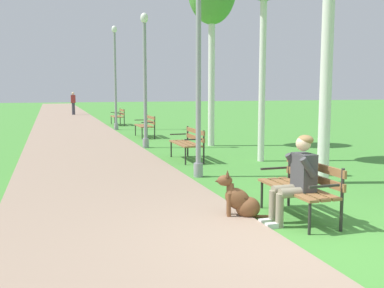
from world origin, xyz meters
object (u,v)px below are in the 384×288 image
(park_bench_near, at_px, (302,184))
(park_bench_far, at_px, (146,124))
(lamp_post_far, at_px, (115,77))
(pedestrian_distant, at_px, (73,103))
(person_seated_on_near_bench, at_px, (297,176))
(lamp_post_mid, at_px, (145,79))
(lamp_post_near, at_px, (198,61))
(park_bench_furthest, at_px, (119,115))
(park_bench_mid, at_px, (189,141))
(dog_brown, at_px, (241,201))

(park_bench_near, xyz_separation_m, park_bench_far, (0.11, 11.59, 0.00))
(park_bench_near, xyz_separation_m, lamp_post_far, (-0.56, 15.15, 1.92))
(lamp_post_far, distance_m, pedestrian_distant, 12.59)
(person_seated_on_near_bench, relative_size, lamp_post_mid, 0.30)
(lamp_post_near, height_order, lamp_post_far, lamp_post_near)
(person_seated_on_near_bench, xyz_separation_m, lamp_post_far, (-0.35, 15.34, 1.75))
(park_bench_furthest, bearing_deg, park_bench_mid, -89.69)
(park_bench_furthest, height_order, dog_brown, park_bench_furthest)
(park_bench_far, bearing_deg, park_bench_mid, -90.90)
(person_seated_on_near_bench, bearing_deg, park_bench_mid, 87.82)
(park_bench_near, height_order, lamp_post_far, lamp_post_far)
(park_bench_mid, bearing_deg, person_seated_on_near_bench, -92.18)
(park_bench_mid, relative_size, park_bench_furthest, 1.00)
(park_bench_furthest, xyz_separation_m, lamp_post_near, (-0.41, -14.43, 1.94))
(park_bench_far, bearing_deg, park_bench_furthest, 91.45)
(park_bench_far, distance_m, person_seated_on_near_bench, 11.79)
(park_bench_mid, xyz_separation_m, park_bench_far, (0.09, 5.95, 0.00))
(park_bench_far, height_order, park_bench_furthest, same)
(park_bench_near, bearing_deg, pedestrian_distant, 93.83)
(park_bench_far, relative_size, lamp_post_far, 0.32)
(person_seated_on_near_bench, distance_m, lamp_post_mid, 8.80)
(park_bench_near, distance_m, lamp_post_far, 15.28)
(park_bench_mid, distance_m, park_bench_far, 5.95)
(park_bench_furthest, distance_m, lamp_post_near, 14.56)
(park_bench_far, relative_size, park_bench_furthest, 1.00)
(park_bench_far, distance_m, lamp_post_mid, 3.60)
(lamp_post_far, bearing_deg, park_bench_mid, -86.55)
(park_bench_furthest, distance_m, lamp_post_far, 3.34)
(dog_brown, relative_size, lamp_post_mid, 0.19)
(park_bench_mid, relative_size, dog_brown, 1.86)
(park_bench_near, relative_size, dog_brown, 1.86)
(park_bench_furthest, relative_size, person_seated_on_near_bench, 1.20)
(lamp_post_far, relative_size, pedestrian_distant, 2.85)
(park_bench_far, xyz_separation_m, dog_brown, (-0.95, -11.32, -0.25))
(park_bench_near, relative_size, person_seated_on_near_bench, 1.20)
(park_bench_near, bearing_deg, lamp_post_near, 97.64)
(park_bench_furthest, relative_size, pedestrian_distant, 0.91)
(park_bench_furthest, relative_size, lamp_post_mid, 0.35)
(person_seated_on_near_bench, bearing_deg, lamp_post_far, 91.31)
(park_bench_near, distance_m, park_bench_furthest, 17.84)
(park_bench_mid, height_order, park_bench_furthest, same)
(park_bench_far, xyz_separation_m, lamp_post_near, (-0.57, -8.18, 1.94))
(lamp_post_mid, distance_m, pedestrian_distant, 19.19)
(lamp_post_mid, bearing_deg, park_bench_far, 78.00)
(park_bench_mid, distance_m, person_seated_on_near_bench, 5.84)
(dog_brown, bearing_deg, lamp_post_near, 83.00)
(dog_brown, xyz_separation_m, lamp_post_near, (0.39, 3.14, 2.19))
(lamp_post_mid, bearing_deg, park_bench_furthest, 86.92)
(park_bench_mid, distance_m, dog_brown, 5.44)
(park_bench_furthest, bearing_deg, pedestrian_distant, 100.46)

